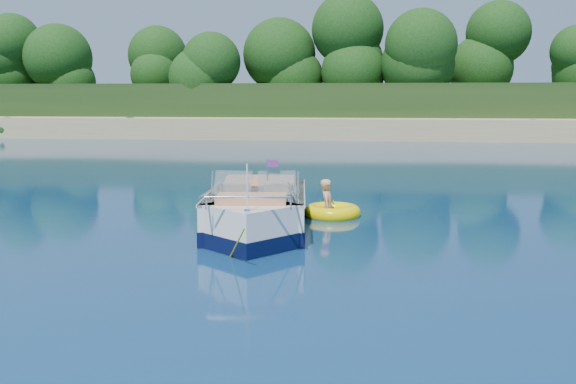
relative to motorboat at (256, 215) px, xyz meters
name	(u,v)px	position (x,y,z in m)	size (l,w,h in m)	color
ground	(122,281)	(-1.58, -4.11, -0.40)	(160.00, 160.00, 0.00)	#0A254C
shoreline	(332,115)	(-1.58, 59.66, 0.58)	(170.00, 59.00, 6.00)	#A0885D
treeline	(317,64)	(-1.54, 36.90, 5.15)	(150.00, 7.12, 8.19)	black
motorboat	(256,215)	(0.00, 0.00, 0.00)	(2.60, 6.15, 2.05)	white
tow_tube	(332,212)	(1.60, 2.18, -0.30)	(1.54, 1.54, 0.39)	#FFDF00
boy	(328,216)	(1.49, 2.16, -0.40)	(0.55, 0.36, 1.51)	tan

